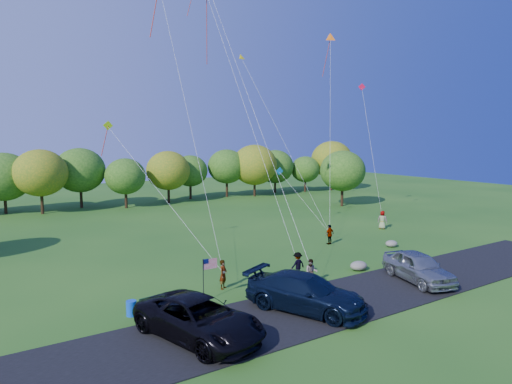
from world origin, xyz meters
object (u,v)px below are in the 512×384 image
(flyer_c, at_px, (298,265))
(flyer_d, at_px, (330,234))
(minivan_navy, at_px, (306,293))
(flyer_e, at_px, (382,220))
(minivan_dark, at_px, (199,318))
(park_bench, at_px, (154,303))
(flyer_b, at_px, (311,272))
(trash_barrel, at_px, (131,308))
(minivan_silver, at_px, (418,267))
(flyer_a, at_px, (223,274))

(flyer_c, relative_size, flyer_d, 0.97)
(minivan_navy, height_order, flyer_e, minivan_navy)
(minivan_dark, bearing_deg, flyer_e, 10.16)
(flyer_d, bearing_deg, park_bench, 12.53)
(flyer_b, height_order, flyer_c, flyer_c)
(trash_barrel, bearing_deg, minivan_dark, -68.76)
(minivan_navy, bearing_deg, minivan_silver, -25.58)
(minivan_dark, height_order, flyer_c, minivan_dark)
(park_bench, bearing_deg, trash_barrel, 159.43)
(flyer_a, relative_size, flyer_b, 1.11)
(minivan_silver, bearing_deg, trash_barrel, -178.98)
(flyer_c, bearing_deg, flyer_d, -146.12)
(minivan_dark, height_order, minivan_silver, minivan_silver)
(minivan_dark, bearing_deg, minivan_silver, -15.97)
(flyer_a, xyz_separation_m, flyer_d, (13.40, 5.10, -0.04))
(minivan_dark, bearing_deg, flyer_d, 15.74)
(flyer_d, bearing_deg, flyer_b, 34.84)
(minivan_navy, bearing_deg, flyer_c, 30.96)
(flyer_b, height_order, park_bench, flyer_b)
(minivan_navy, height_order, flyer_b, minivan_navy)
(flyer_b, xyz_separation_m, flyer_e, (17.27, 9.44, 0.11))
(park_bench, bearing_deg, flyer_d, 12.27)
(flyer_a, relative_size, flyer_e, 0.97)
(flyer_d, relative_size, flyer_e, 0.93)
(flyer_e, distance_m, park_bench, 28.58)
(minivan_dark, height_order, flyer_a, minivan_dark)
(minivan_navy, relative_size, flyer_a, 3.70)
(minivan_navy, relative_size, flyer_e, 3.60)
(flyer_b, xyz_separation_m, trash_barrel, (-11.17, 1.24, -0.41))
(flyer_c, bearing_deg, minivan_dark, 25.36)
(minivan_silver, xyz_separation_m, flyer_c, (-5.78, 5.11, -0.17))
(flyer_d, bearing_deg, minivan_navy, 36.12)
(flyer_b, relative_size, flyer_d, 0.94)
(flyer_a, distance_m, flyer_d, 14.34)
(trash_barrel, bearing_deg, minivan_navy, -29.44)
(flyer_a, bearing_deg, flyer_c, -44.77)
(minivan_dark, relative_size, trash_barrel, 8.43)
(flyer_d, bearing_deg, minivan_dark, 24.02)
(minivan_dark, xyz_separation_m, trash_barrel, (-1.73, 4.45, -0.60))
(minivan_navy, xyz_separation_m, park_bench, (-6.86, 4.25, -0.51))
(flyer_a, bearing_deg, minivan_dark, -166.16)
(minivan_navy, bearing_deg, trash_barrel, 125.84)
(flyer_a, height_order, flyer_c, flyer_a)
(minivan_silver, bearing_deg, park_bench, -179.10)
(flyer_b, xyz_separation_m, park_bench, (-10.02, 0.96, -0.29))
(minivan_dark, xyz_separation_m, flyer_d, (17.77, 10.64, -0.13))
(flyer_b, distance_m, flyer_e, 19.69)
(flyer_b, xyz_separation_m, flyer_c, (0.24, 1.69, 0.02))
(minivan_silver, distance_m, flyer_e, 17.09)
(minivan_dark, xyz_separation_m, flyer_a, (4.38, 5.54, -0.10))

